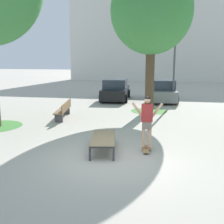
{
  "coord_description": "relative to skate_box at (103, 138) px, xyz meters",
  "views": [
    {
      "loc": [
        1.51,
        -7.76,
        3.0
      ],
      "look_at": [
        -0.43,
        2.26,
        1.0
      ],
      "focal_mm": 44.69,
      "sensor_mm": 36.0,
      "label": 1
    }
  ],
  "objects": [
    {
      "name": "skater",
      "position": [
        1.39,
        0.2,
        0.66
      ],
      "size": [
        1.0,
        0.29,
        1.69
      ],
      "color": "tan",
      "rests_on": "skateboard"
    },
    {
      "name": "grass_patch_mid_back",
      "position": [
        1.04,
        7.16,
        -0.41
      ],
      "size": [
        2.06,
        2.06,
        0.01
      ],
      "primitive_type": "cylinder",
      "color": "#519342",
      "rests_on": "ground"
    },
    {
      "name": "ground_plane",
      "position": [
        0.43,
        -0.76,
        -0.41
      ],
      "size": [
        120.0,
        120.0,
        0.0
      ],
      "primitive_type": "plane",
      "color": "#B2AA9E"
    },
    {
      "name": "building_facade",
      "position": [
        4.18,
        29.26,
        4.97
      ],
      "size": [
        29.61,
        4.0,
        10.76
      ],
      "primitive_type": "cube",
      "color": "silver",
      "rests_on": "ground"
    },
    {
      "name": "park_bench",
      "position": [
        -3.05,
        4.51,
        0.03
      ],
      "size": [
        0.84,
        2.44,
        0.83
      ],
      "color": "brown",
      "rests_on": "ground"
    },
    {
      "name": "light_post",
      "position": [
        2.41,
        9.79,
        3.41
      ],
      "size": [
        0.36,
        0.36,
        5.83
      ],
      "color": "#4C4C51",
      "rests_on": "ground"
    },
    {
      "name": "car_black",
      "position": [
        -1.61,
        11.1,
        0.28
      ],
      "size": [
        2.13,
        4.3,
        1.5
      ],
      "color": "black",
      "rests_on": "ground"
    },
    {
      "name": "car_grey",
      "position": [
        1.71,
        11.13,
        0.28
      ],
      "size": [
        2.21,
        4.34,
        1.5
      ],
      "color": "slate",
      "rests_on": "ground"
    },
    {
      "name": "skateboard",
      "position": [
        1.39,
        0.2,
        -0.34
      ],
      "size": [
        0.23,
        0.81,
        0.09
      ],
      "color": "#9E754C",
      "rests_on": "ground"
    },
    {
      "name": "skate_box",
      "position": [
        0.0,
        0.0,
        0.0
      ],
      "size": [
        1.07,
        2.0,
        0.46
      ],
      "color": "#38383D",
      "rests_on": "ground"
    },
    {
      "name": "tree_mid_back",
      "position": [
        1.04,
        7.16,
        5.0
      ],
      "size": [
        4.39,
        4.39,
        7.75
      ],
      "color": "brown",
      "rests_on": "ground"
    }
  ]
}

